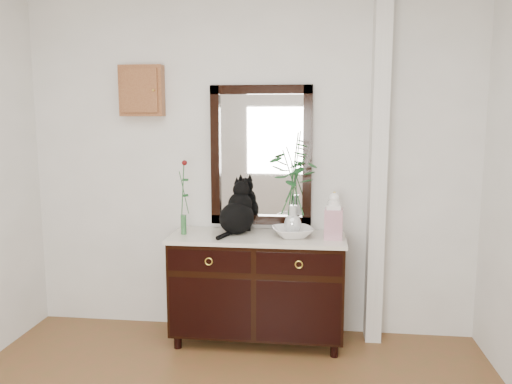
# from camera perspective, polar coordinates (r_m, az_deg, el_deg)

# --- Properties ---
(wall_back) EXTENTS (3.60, 0.04, 2.70)m
(wall_back) POSITION_cam_1_polar(r_m,az_deg,el_deg) (3.99, -0.83, 2.89)
(wall_back) COLOR white
(wall_back) RESTS_ON ground
(pilaster) EXTENTS (0.12, 0.20, 2.70)m
(pilaster) POSITION_cam_1_polar(r_m,az_deg,el_deg) (3.90, 13.74, 2.53)
(pilaster) COLOR white
(pilaster) RESTS_ON ground
(sideboard) EXTENTS (1.33, 0.52, 0.82)m
(sideboard) POSITION_cam_1_polar(r_m,az_deg,el_deg) (3.92, 0.18, -10.35)
(sideboard) COLOR black
(sideboard) RESTS_ON ground
(wall_mirror) EXTENTS (0.80, 0.06, 1.10)m
(wall_mirror) POSITION_cam_1_polar(r_m,az_deg,el_deg) (3.95, 0.58, 4.16)
(wall_mirror) COLOR black
(wall_mirror) RESTS_ON wall_back
(key_cabinet) EXTENTS (0.35, 0.10, 0.40)m
(key_cabinet) POSITION_cam_1_polar(r_m,az_deg,el_deg) (4.14, -12.92, 11.21)
(key_cabinet) COLOR brown
(key_cabinet) RESTS_ON wall_back
(cat) EXTENTS (0.38, 0.43, 0.41)m
(cat) POSITION_cam_1_polar(r_m,az_deg,el_deg) (3.85, -2.22, -1.76)
(cat) COLOR black
(cat) RESTS_ON sideboard
(lotus_bowl) EXTENTS (0.37, 0.37, 0.07)m
(lotus_bowl) POSITION_cam_1_polar(r_m,az_deg,el_deg) (3.77, 4.20, -4.60)
(lotus_bowl) COLOR white
(lotus_bowl) RESTS_ON sideboard
(vase_branches) EXTENTS (0.40, 0.40, 0.77)m
(vase_branches) POSITION_cam_1_polar(r_m,az_deg,el_deg) (3.70, 4.26, 0.99)
(vase_branches) COLOR silver
(vase_branches) RESTS_ON lotus_bowl
(bud_vase_rose) EXTENTS (0.09, 0.09, 0.58)m
(bud_vase_rose) POSITION_cam_1_polar(r_m,az_deg,el_deg) (3.84, -8.34, -0.56)
(bud_vase_rose) COLOR #346D39
(bud_vase_rose) RESTS_ON sideboard
(ginger_jar) EXTENTS (0.14, 0.14, 0.36)m
(ginger_jar) POSITION_cam_1_polar(r_m,az_deg,el_deg) (3.72, 8.88, -2.62)
(ginger_jar) COLOR white
(ginger_jar) RESTS_ON sideboard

